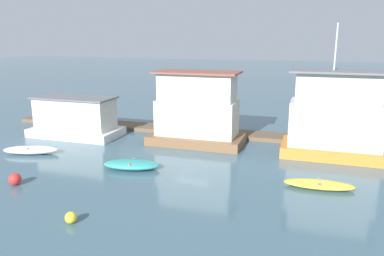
{
  "coord_description": "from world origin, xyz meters",
  "views": [
    {
      "loc": [
        7.48,
        -24.32,
        7.37
      ],
      "look_at": [
        0.0,
        -1.0,
        1.4
      ],
      "focal_mm": 35.0,
      "sensor_mm": 36.0,
      "label": 1
    }
  ],
  "objects": [
    {
      "name": "mooring_post_far_right",
      "position": [
        10.38,
        1.7,
        1.03
      ],
      "size": [
        0.28,
        0.28,
        2.05
      ],
      "primitive_type": "cylinder",
      "color": "#846B4C",
      "rests_on": "ground_plane"
    },
    {
      "name": "dinghy_teal",
      "position": [
        -2.02,
        -6.02,
        0.26
      ],
      "size": [
        3.47,
        2.09,
        0.51
      ],
      "color": "teal",
      "rests_on": "ground_plane"
    },
    {
      "name": "dinghy_white",
      "position": [
        -9.53,
        -5.47,
        0.26
      ],
      "size": [
        3.7,
        2.15,
        0.52
      ],
      "color": "white",
      "rests_on": "ground_plane"
    },
    {
      "name": "buoy_yellow",
      "position": [
        -1.44,
        -12.62,
        0.25
      ],
      "size": [
        0.49,
        0.49,
        0.49
      ],
      "primitive_type": "sphere",
      "color": "yellow",
      "rests_on": "ground_plane"
    },
    {
      "name": "houseboat_orange",
      "position": [
        9.02,
        0.16,
        2.4
      ],
      "size": [
        6.25,
        3.49,
        8.19
      ],
      "color": "orange",
      "rests_on": "ground_plane"
    },
    {
      "name": "dock_walkway",
      "position": [
        0.0,
        2.98,
        0.15
      ],
      "size": [
        33.8,
        2.05,
        0.3
      ],
      "primitive_type": "cube",
      "color": "brown",
      "rests_on": "ground_plane"
    },
    {
      "name": "buoy_red",
      "position": [
        -6.61,
        -10.02,
        0.31
      ],
      "size": [
        0.63,
        0.63,
        0.63
      ],
      "primitive_type": "sphere",
      "color": "red",
      "rests_on": "ground_plane"
    },
    {
      "name": "dinghy_yellow",
      "position": [
        8.19,
        -5.69,
        0.19
      ],
      "size": [
        3.52,
        1.38,
        0.37
      ],
      "color": "yellow",
      "rests_on": "ground_plane"
    },
    {
      "name": "ground_plane",
      "position": [
        0.0,
        0.0,
        0.0
      ],
      "size": [
        200.0,
        200.0,
        0.0
      ],
      "primitive_type": "plane",
      "color": "#426070"
    },
    {
      "name": "houseboat_white",
      "position": [
        -9.45,
        -0.58,
        1.38
      ],
      "size": [
        6.78,
        3.35,
        3.0
      ],
      "color": "white",
      "rests_on": "ground_plane"
    },
    {
      "name": "houseboat_brown",
      "position": [
        -0.05,
        0.33,
        2.27
      ],
      "size": [
        6.58,
        3.68,
        5.09
      ],
      "color": "brown",
      "rests_on": "ground_plane"
    },
    {
      "name": "mooring_post_far_left",
      "position": [
        10.2,
        1.7,
        0.85
      ],
      "size": [
        0.25,
        0.25,
        1.7
      ],
      "primitive_type": "cylinder",
      "color": "#846B4C",
      "rests_on": "ground_plane"
    }
  ]
}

